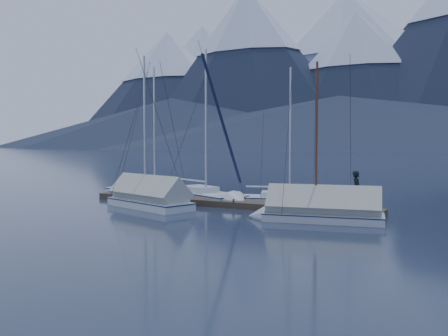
{
  "coord_description": "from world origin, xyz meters",
  "views": [
    {
      "loc": [
        13.32,
        -21.85,
        3.63
      ],
      "look_at": [
        0.0,
        2.0,
        2.2
      ],
      "focal_mm": 38.0,
      "sensor_mm": 36.0,
      "label": 1
    }
  ],
  "objects_px": {
    "sailboat_open_left": "(161,193)",
    "person": "(357,189)",
    "sailboat_open_right": "(298,201)",
    "sailboat_open_mid": "(211,198)",
    "sailboat_covered_near": "(313,212)",
    "sailboat_covered_far": "(144,199)"
  },
  "relations": [
    {
      "from": "sailboat_open_left",
      "to": "person",
      "type": "xyz_separation_m",
      "value": [
        14.0,
        -2.19,
        1.11
      ]
    },
    {
      "from": "sailboat_open_right",
      "to": "sailboat_open_mid",
      "type": "bearing_deg",
      "value": -165.03
    },
    {
      "from": "sailboat_open_left",
      "to": "sailboat_open_right",
      "type": "relative_size",
      "value": 1.1
    },
    {
      "from": "sailboat_open_left",
      "to": "sailboat_open_right",
      "type": "height_order",
      "value": "sailboat_open_left"
    },
    {
      "from": "sailboat_open_mid",
      "to": "sailboat_open_right",
      "type": "relative_size",
      "value": 1.17
    },
    {
      "from": "sailboat_open_mid",
      "to": "sailboat_open_right",
      "type": "xyz_separation_m",
      "value": [
        5.21,
        1.39,
        -0.03
      ]
    },
    {
      "from": "sailboat_covered_near",
      "to": "sailboat_open_left",
      "type": "bearing_deg",
      "value": 157.49
    },
    {
      "from": "sailboat_open_left",
      "to": "sailboat_covered_far",
      "type": "distance_m",
      "value": 5.99
    },
    {
      "from": "sailboat_open_right",
      "to": "person",
      "type": "height_order",
      "value": "sailboat_open_right"
    },
    {
      "from": "sailboat_open_mid",
      "to": "sailboat_covered_near",
      "type": "distance_m",
      "value": 9.06
    },
    {
      "from": "sailboat_open_mid",
      "to": "sailboat_open_right",
      "type": "bearing_deg",
      "value": 14.97
    },
    {
      "from": "sailboat_open_mid",
      "to": "sailboat_covered_far",
      "type": "relative_size",
      "value": 1.12
    },
    {
      "from": "sailboat_open_left",
      "to": "sailboat_covered_near",
      "type": "xyz_separation_m",
      "value": [
        12.72,
        -5.27,
        0.24
      ]
    },
    {
      "from": "sailboat_open_mid",
      "to": "sailboat_open_left",
      "type": "bearing_deg",
      "value": 167.08
    },
    {
      "from": "sailboat_open_left",
      "to": "sailboat_open_mid",
      "type": "bearing_deg",
      "value": -12.92
    },
    {
      "from": "sailboat_open_left",
      "to": "sailboat_covered_near",
      "type": "relative_size",
      "value": 1.2
    },
    {
      "from": "sailboat_open_right",
      "to": "sailboat_covered_near",
      "type": "bearing_deg",
      "value": -63.29
    },
    {
      "from": "sailboat_open_left",
      "to": "sailboat_open_mid",
      "type": "height_order",
      "value": "sailboat_open_mid"
    },
    {
      "from": "sailboat_open_left",
      "to": "sailboat_covered_far",
      "type": "bearing_deg",
      "value": -62.5
    },
    {
      "from": "sailboat_covered_near",
      "to": "sailboat_open_right",
      "type": "bearing_deg",
      "value": 116.71
    },
    {
      "from": "sailboat_open_left",
      "to": "sailboat_covered_near",
      "type": "bearing_deg",
      "value": -22.51
    },
    {
      "from": "sailboat_open_mid",
      "to": "person",
      "type": "bearing_deg",
      "value": -6.79
    }
  ]
}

